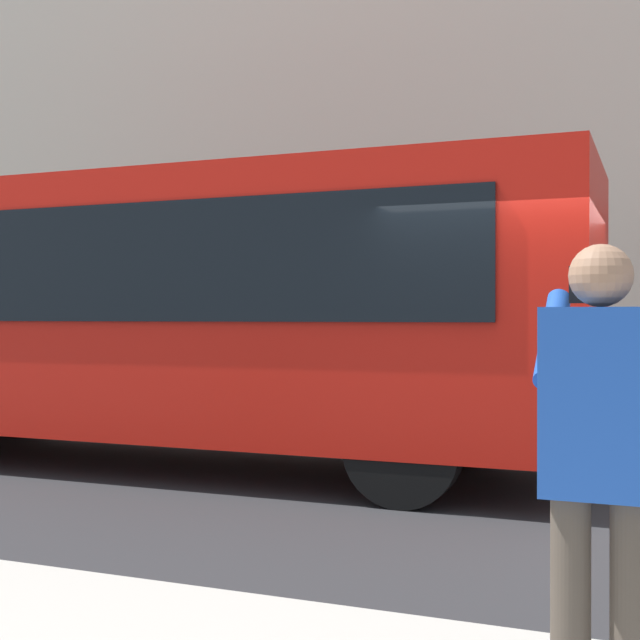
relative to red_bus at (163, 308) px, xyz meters
name	(u,v)px	position (x,y,z in m)	size (l,w,h in m)	color
ground_plane	(545,503)	(-4.10, 0.47, -1.68)	(60.00, 60.00, 0.00)	#2B2B2D
building_facade_far	(600,40)	(-4.12, -6.33, 4.30)	(28.00, 1.55, 12.00)	beige
red_bus	(163,308)	(0.00, 0.00, 0.00)	(9.05, 2.54, 3.08)	red
pedestrian_photographer	(602,447)	(-4.83, 4.85, -0.54)	(0.53, 0.52, 1.70)	#4C4238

